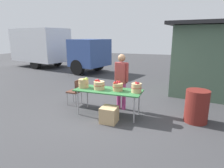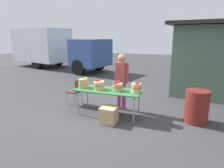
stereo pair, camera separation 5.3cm
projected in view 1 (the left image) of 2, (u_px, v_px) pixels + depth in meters
The scene contains 12 objects.
ground_plane at pixel (109, 114), 5.68m from camera, with size 40.00×40.00×0.00m, color #38383A.
market_table at pixel (108, 91), 5.52m from camera, with size 1.90×0.76×0.75m.
apple_basket_green_0 at pixel (84, 83), 5.72m from camera, with size 0.31×0.31×0.30m.
apple_basket_red_0 at pixel (99, 85), 5.53m from camera, with size 0.32×0.32×0.30m.
apple_basket_red_1 at pixel (118, 87), 5.39m from camera, with size 0.30×0.30×0.27m.
apple_basket_red_2 at pixel (136, 87), 5.22m from camera, with size 0.29×0.29×0.30m.
vendor_adult at pixel (121, 77), 5.90m from camera, with size 0.45×0.27×1.71m.
box_truck at pixel (50, 47), 13.70m from camera, with size 7.99×3.88×2.75m.
food_kiosk at pixel (218, 59), 7.34m from camera, with size 3.88×3.38×2.74m.
folding_chair at pixel (76, 90), 6.40m from camera, with size 0.42×0.42×0.86m.
trash_barrel at pixel (197, 106), 5.11m from camera, with size 0.60×0.60×0.87m, color maroon.
produce_crate at pixel (109, 115), 5.13m from camera, with size 0.42×0.42×0.42m, color tan.
Camera 1 is at (1.91, -4.95, 2.23)m, focal length 31.16 mm.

